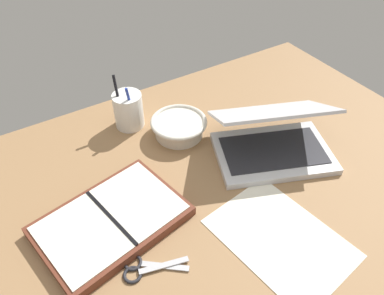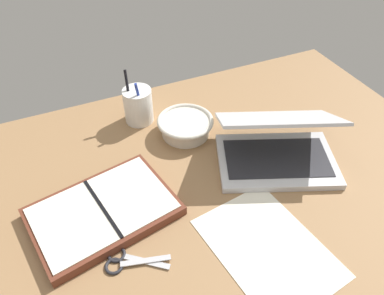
{
  "view_description": "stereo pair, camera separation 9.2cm",
  "coord_description": "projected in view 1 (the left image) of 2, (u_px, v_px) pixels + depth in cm",
  "views": [
    {
      "loc": [
        -34.88,
        -47.45,
        71.4
      ],
      "look_at": [
        0.88,
        10.6,
        9.0
      ],
      "focal_mm": 35.0,
      "sensor_mm": 36.0,
      "label": 1
    },
    {
      "loc": [
        -26.71,
        -51.74,
        71.4
      ],
      "look_at": [
        0.88,
        10.6,
        9.0
      ],
      "focal_mm": 35.0,
      "sensor_mm": 36.0,
      "label": 2
    }
  ],
  "objects": [
    {
      "name": "desk_top",
      "position": [
        212.0,
        198.0,
        0.91
      ],
      "size": [
        140.0,
        100.0,
        2.0
      ],
      "primitive_type": "cube",
      "color": "#936D47",
      "rests_on": "ground"
    },
    {
      "name": "bowl",
      "position": [
        179.0,
        126.0,
        1.05
      ],
      "size": [
        15.92,
        15.92,
        5.07
      ],
      "color": "silver",
      "rests_on": "desk_top"
    },
    {
      "name": "paper_sheet_front",
      "position": [
        280.0,
        238.0,
        0.81
      ],
      "size": [
        24.86,
        31.9,
        0.16
      ],
      "primitive_type": "cube",
      "rotation": [
        0.0,
        0.0,
        0.15
      ],
      "color": "silver",
      "rests_on": "desk_top"
    },
    {
      "name": "pen_cup",
      "position": [
        128.0,
        110.0,
        1.07
      ],
      "size": [
        8.35,
        8.35,
        16.14
      ],
      "color": "white",
      "rests_on": "desk_top"
    },
    {
      "name": "scissors",
      "position": [
        141.0,
        268.0,
        0.76
      ],
      "size": [
        13.37,
        9.66,
        0.8
      ],
      "rotation": [
        0.0,
        0.0,
        -0.46
      ],
      "color": "#B7B7BC",
      "rests_on": "desk_top"
    },
    {
      "name": "planner",
      "position": [
        111.0,
        221.0,
        0.83
      ],
      "size": [
        35.02,
        27.14,
        2.88
      ],
      "rotation": [
        0.0,
        0.0,
        0.2
      ],
      "color": "brown",
      "rests_on": "desk_top"
    },
    {
      "name": "laptop",
      "position": [
        272.0,
        139.0,
        0.99
      ],
      "size": [
        36.99,
        33.74,
        15.73
      ],
      "rotation": [
        0.0,
        0.0,
        -0.38
      ],
      "color": "silver",
      "rests_on": "desk_top"
    }
  ]
}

